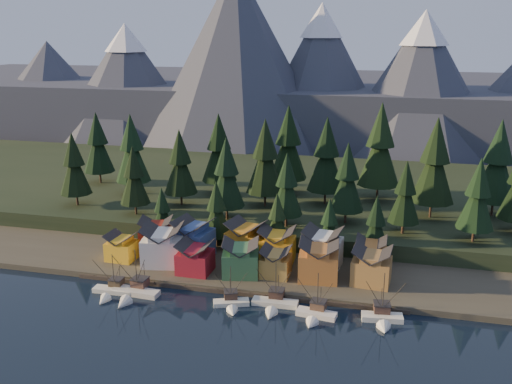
% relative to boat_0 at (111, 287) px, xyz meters
% --- Properties ---
extents(ground, '(500.00, 500.00, 0.00)m').
position_rel_boat_0_xyz_m(ground, '(28.00, -8.14, -1.91)').
color(ground, black).
rests_on(ground, ground).
extents(shore_strip, '(400.00, 50.00, 1.50)m').
position_rel_boat_0_xyz_m(shore_strip, '(28.00, 31.86, -1.16)').
color(shore_strip, '#3D382C').
rests_on(shore_strip, ground).
extents(hillside, '(420.00, 100.00, 6.00)m').
position_rel_boat_0_xyz_m(hillside, '(28.00, 81.86, 1.09)').
color(hillside, black).
rests_on(hillside, ground).
extents(dock, '(80.00, 4.00, 1.00)m').
position_rel_boat_0_xyz_m(dock, '(28.00, 8.36, -1.41)').
color(dock, '#433930').
rests_on(dock, ground).
extents(mountain_ridge, '(560.00, 190.00, 90.00)m').
position_rel_boat_0_xyz_m(mountain_ridge, '(23.80, 205.45, 24.14)').
color(mountain_ridge, '#494C5E').
rests_on(mountain_ridge, ground).
extents(boat_0, '(9.96, 10.82, 10.55)m').
position_rel_boat_0_xyz_m(boat_0, '(0.00, 0.00, 0.00)').
color(boat_0, white).
rests_on(boat_0, ground).
extents(boat_1, '(11.78, 12.71, 12.24)m').
position_rel_boat_0_xyz_m(boat_1, '(5.50, 0.17, 0.30)').
color(boat_1, beige).
rests_on(boat_1, ground).
extents(boat_3, '(8.72, 9.21, 10.25)m').
position_rel_boat_0_xyz_m(boat_3, '(29.08, 0.90, 0.10)').
color(boat_3, silver).
rests_on(boat_3, ground).
extents(boat_4, '(10.69, 11.62, 11.31)m').
position_rel_boat_0_xyz_m(boat_4, '(38.45, 2.82, 0.14)').
color(boat_4, silver).
rests_on(boat_4, ground).
extents(boat_5, '(9.18, 9.79, 11.11)m').
position_rel_boat_0_xyz_m(boat_5, '(48.10, 0.11, 0.27)').
color(boat_5, white).
rests_on(boat_5, ground).
extents(boat_6, '(9.24, 9.88, 11.87)m').
position_rel_boat_0_xyz_m(boat_6, '(62.24, 1.83, 0.50)').
color(boat_6, white).
rests_on(boat_6, ground).
extents(house_front_0, '(7.58, 7.21, 7.19)m').
position_rel_boat_0_xyz_m(house_front_0, '(-5.33, 16.70, 3.36)').
color(house_front_0, gold).
rests_on(house_front_0, shore_strip).
extents(house_front_1, '(11.42, 11.09, 10.31)m').
position_rel_boat_0_xyz_m(house_front_1, '(6.30, 16.72, 5.00)').
color(house_front_1, white).
rests_on(house_front_1, shore_strip).
extents(house_front_2, '(8.22, 8.28, 7.88)m').
position_rel_boat_0_xyz_m(house_front_2, '(16.04, 13.71, 3.73)').
color(house_front_2, maroon).
rests_on(house_front_2, shore_strip).
extents(house_front_3, '(10.17, 9.85, 8.84)m').
position_rel_boat_0_xyz_m(house_front_3, '(27.48, 14.81, 4.23)').
color(house_front_3, '#3F7541').
rests_on(house_front_3, shore_strip).
extents(house_front_4, '(7.05, 7.60, 7.16)m').
position_rel_boat_0_xyz_m(house_front_4, '(35.93, 16.46, 3.35)').
color(house_front_4, '#A37F3A').
rests_on(house_front_4, shore_strip).
extents(house_front_5, '(10.03, 9.26, 9.79)m').
position_rel_boat_0_xyz_m(house_front_5, '(46.40, 16.80, 4.73)').
color(house_front_5, '#B76D2F').
rests_on(house_front_5, shore_strip).
extents(house_front_6, '(9.55, 9.10, 8.87)m').
position_rel_boat_0_xyz_m(house_front_6, '(58.91, 17.65, 4.25)').
color(house_front_6, olive).
rests_on(house_front_6, shore_strip).
extents(house_back_0, '(10.24, 9.99, 9.28)m').
position_rel_boat_0_xyz_m(house_back_0, '(1.29, 24.14, 4.46)').
color(house_back_0, maroon).
rests_on(house_back_0, shore_strip).
extents(house_back_1, '(10.63, 10.72, 10.20)m').
position_rel_boat_0_xyz_m(house_back_1, '(12.25, 23.10, 4.94)').
color(house_back_1, '#3D5690').
rests_on(house_back_1, shore_strip).
extents(house_back_2, '(10.90, 10.34, 9.75)m').
position_rel_boat_0_xyz_m(house_back_2, '(25.76, 26.64, 4.71)').
color(house_back_2, '#C57D1B').
rests_on(house_back_2, shore_strip).
extents(house_back_3, '(9.07, 8.08, 9.17)m').
position_rel_boat_0_xyz_m(house_back_3, '(34.38, 25.10, 4.40)').
color(house_back_3, gold).
rests_on(house_back_3, shore_strip).
extents(house_back_4, '(10.25, 9.93, 10.10)m').
position_rel_boat_0_xyz_m(house_back_4, '(46.26, 24.79, 4.89)').
color(house_back_4, white).
rests_on(house_back_4, shore_strip).
extents(house_back_5, '(7.59, 7.68, 8.44)m').
position_rel_boat_0_xyz_m(house_back_5, '(58.35, 25.37, 4.02)').
color(house_back_5, '#A6662A').
rests_on(house_back_5, shore_strip).
extents(tree_hill_0, '(10.01, 10.01, 23.33)m').
position_rel_boat_0_xyz_m(tree_hill_0, '(-34.00, 43.86, 16.84)').
color(tree_hill_0, '#332319').
rests_on(tree_hill_0, hillside).
extents(tree_hill_1, '(11.67, 11.67, 27.19)m').
position_rel_boat_0_xyz_m(tree_hill_1, '(-22.00, 59.86, 18.95)').
color(tree_hill_1, '#332319').
rests_on(tree_hill_1, hillside).
extents(tree_hill_2, '(9.01, 9.01, 20.99)m').
position_rel_boat_0_xyz_m(tree_hill_2, '(-12.00, 39.86, 15.56)').
color(tree_hill_2, '#332319').
rests_on(tree_hill_2, hillside).
extents(tree_hill_3, '(10.43, 10.43, 24.29)m').
position_rel_boat_0_xyz_m(tree_hill_3, '(-2.00, 51.86, 17.37)').
color(tree_hill_3, '#332319').
rests_on(tree_hill_3, hillside).
extents(tree_hill_4, '(11.72, 11.72, 27.30)m').
position_rel_boat_0_xyz_m(tree_hill_4, '(6.00, 66.86, 19.01)').
color(tree_hill_4, '#332319').
rests_on(tree_hill_4, hillside).
extents(tree_hill_5, '(10.54, 10.54, 24.55)m').
position_rel_boat_0_xyz_m(tree_hill_5, '(16.00, 41.86, 17.51)').
color(tree_hill_5, '#332319').
rests_on(tree_hill_5, hillside).
extents(tree_hill_6, '(11.94, 11.94, 27.82)m').
position_rel_boat_0_xyz_m(tree_hill_6, '(24.00, 56.86, 19.30)').
color(tree_hill_6, '#332319').
rests_on(tree_hill_6, hillside).
extents(tree_hill_7, '(9.20, 9.20, 21.44)m').
position_rel_boat_0_xyz_m(tree_hill_7, '(34.00, 39.86, 15.80)').
color(tree_hill_7, '#332319').
rests_on(tree_hill_7, hillside).
extents(tree_hill_8, '(12.02, 12.02, 28.01)m').
position_rel_boat_0_xyz_m(tree_hill_8, '(42.00, 63.86, 19.40)').
color(tree_hill_8, '#332319').
rests_on(tree_hill_8, hillside).
extents(tree_hill_9, '(10.16, 10.16, 23.67)m').
position_rel_boat_0_xyz_m(tree_hill_9, '(50.00, 46.86, 17.02)').
color(tree_hill_9, '#332319').
rests_on(tree_hill_9, hillside).
extents(tree_hill_10, '(13.70, 13.70, 31.92)m').
position_rel_boat_0_xyz_m(tree_hill_10, '(58.00, 71.86, 21.54)').
color(tree_hill_10, '#332319').
rests_on(tree_hill_10, hillside).
extents(tree_hill_11, '(8.80, 8.80, 20.49)m').
position_rel_boat_0_xyz_m(tree_hill_11, '(66.00, 41.86, 15.29)').
color(tree_hill_11, '#332319').
rests_on(tree_hill_11, hillside).
extents(tree_hill_12, '(12.89, 12.89, 30.03)m').
position_rel_boat_0_xyz_m(tree_hill_12, '(74.00, 57.86, 20.51)').
color(tree_hill_12, '#332319').
rests_on(tree_hill_12, hillside).
extents(tree_hill_13, '(9.73, 9.73, 22.68)m').
position_rel_boat_0_xyz_m(tree_hill_13, '(84.00, 39.86, 16.48)').
color(tree_hill_13, '#332319').
rests_on(tree_hill_13, hillside).
extents(tree_hill_14, '(12.52, 12.52, 29.17)m').
position_rel_boat_0_xyz_m(tree_hill_14, '(92.00, 63.86, 20.04)').
color(tree_hill_14, '#332319').
rests_on(tree_hill_14, hillside).
extents(tree_hill_15, '(12.81, 12.81, 29.84)m').
position_rel_boat_0_xyz_m(tree_hill_15, '(28.00, 73.86, 20.40)').
color(tree_hill_15, '#332319').
rests_on(tree_hill_15, hillside).
extents(tree_hill_16, '(11.03, 11.03, 25.69)m').
position_rel_boat_0_xyz_m(tree_hill_16, '(-40.00, 69.86, 18.13)').
color(tree_hill_16, '#332319').
rests_on(tree_hill_16, hillside).
extents(tree_shore_0, '(6.81, 6.81, 15.86)m').
position_rel_boat_0_xyz_m(tree_shore_0, '(-0.00, 31.86, 8.25)').
color(tree_shore_0, '#332319').
rests_on(tree_shore_0, shore_strip).
extents(tree_shore_1, '(8.11, 8.11, 18.88)m').
position_rel_boat_0_xyz_m(tree_shore_1, '(16.00, 31.86, 9.90)').
color(tree_shore_1, '#332319').
rests_on(tree_shore_1, shore_strip).
extents(tree_shore_2, '(7.14, 7.14, 16.63)m').
position_rel_boat_0_xyz_m(tree_shore_2, '(33.00, 31.86, 8.67)').
color(tree_shore_2, '#332319').
rests_on(tree_shore_2, shore_strip).
extents(tree_shore_3, '(6.95, 6.95, 16.19)m').
position_rel_boat_0_xyz_m(tree_shore_3, '(47.00, 31.86, 8.43)').
color(tree_shore_3, '#332319').
rests_on(tree_shore_3, shore_strip).
extents(tree_shore_4, '(7.64, 7.64, 17.80)m').
position_rel_boat_0_xyz_m(tree_shore_4, '(59.00, 31.86, 9.31)').
color(tree_shore_4, '#332319').
rests_on(tree_shore_4, shore_strip).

